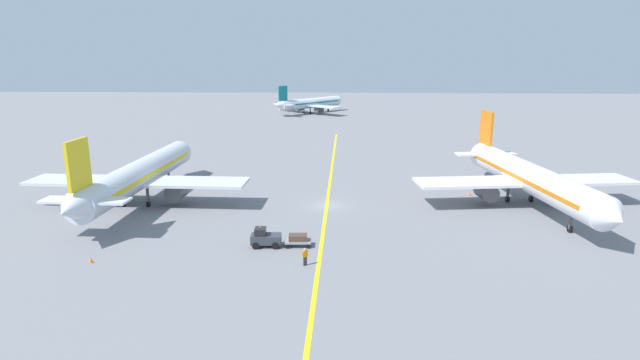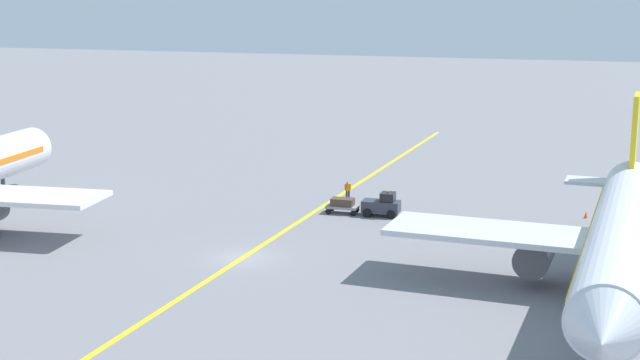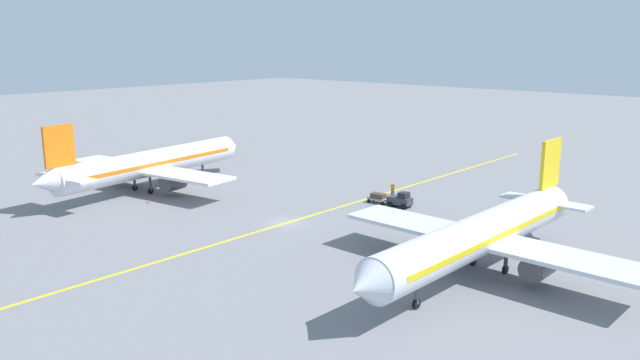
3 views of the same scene
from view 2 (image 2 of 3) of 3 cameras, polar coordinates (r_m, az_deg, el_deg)
name	(u,v)px [view 2 (image 2 of 3)]	position (r m, az deg, el deg)	size (l,w,h in m)	color
ground_plane	(243,258)	(60.66, -4.96, -4.98)	(400.00, 400.00, 0.00)	slate
apron_yellow_centreline	(243,258)	(60.66, -4.96, -4.98)	(0.40, 120.00, 0.01)	yellow
airplane_at_gate	(622,236)	(54.62, 18.76, -3.42)	(28.12, 35.47, 10.60)	silver
baggage_tug_dark	(382,205)	(71.64, 4.00, -1.61)	(3.08, 1.89, 2.11)	#333842
baggage_cart_trailing	(343,204)	(72.43, 1.45, -1.55)	(2.67, 1.54, 1.24)	gray
ground_crew_worker	(348,190)	(77.07, 1.79, -0.63)	(0.51, 0.38, 1.68)	#23232D
traffic_cone_mid_apron	(586,215)	(74.04, 16.66, -2.14)	(0.32, 0.32, 0.55)	orange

